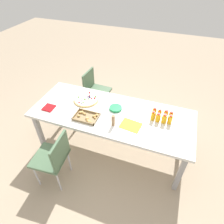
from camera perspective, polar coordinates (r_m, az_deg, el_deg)
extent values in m
plane|color=tan|center=(3.18, -0.10, -10.52)|extent=(12.00, 12.00, 0.00)
cube|color=silver|center=(2.65, -0.12, -0.58)|extent=(2.23, 0.89, 0.04)
cube|color=#99999E|center=(3.10, 20.71, -5.89)|extent=(0.06, 0.06, 0.71)
cube|color=#99999E|center=(3.53, -14.02, 2.31)|extent=(0.06, 0.06, 0.71)
cube|color=#99999E|center=(2.63, 19.59, -16.92)|extent=(0.06, 0.06, 0.71)
cube|color=#99999E|center=(3.12, -20.79, -5.60)|extent=(0.06, 0.06, 0.71)
cube|color=#4C6B4C|center=(2.63, -18.10, -12.84)|extent=(0.43, 0.43, 0.04)
cube|color=#4C6B4C|center=(2.40, -15.18, -11.31)|extent=(0.06, 0.38, 0.38)
cylinder|color=silver|center=(2.83, -21.57, -17.35)|extent=(0.02, 0.02, 0.41)
cylinder|color=silver|center=(2.96, -18.32, -12.51)|extent=(0.02, 0.02, 0.41)
cylinder|color=silver|center=(2.69, -15.60, -19.46)|extent=(0.02, 0.02, 0.41)
cylinder|color=silver|center=(2.83, -12.61, -14.21)|extent=(0.02, 0.02, 0.41)
cube|color=#4C6B4C|center=(3.58, -4.16, 6.09)|extent=(0.42, 0.42, 0.04)
cube|color=#4C6B4C|center=(3.55, -7.02, 9.24)|extent=(0.05, 0.38, 0.38)
cylinder|color=silver|center=(3.78, -0.74, 3.78)|extent=(0.02, 0.02, 0.41)
cylinder|color=silver|center=(3.56, -2.80, 0.92)|extent=(0.02, 0.02, 0.41)
cylinder|color=silver|center=(3.90, -5.07, 4.87)|extent=(0.02, 0.02, 0.41)
cylinder|color=silver|center=(3.68, -7.32, 2.16)|extent=(0.02, 0.02, 0.41)
cylinder|color=#FAAC14|center=(2.60, 17.10, -1.26)|extent=(0.05, 0.05, 0.12)
cylinder|color=red|center=(2.56, 17.40, -0.10)|extent=(0.03, 0.03, 0.02)
cylinder|color=#F9AE14|center=(2.60, 15.70, -0.91)|extent=(0.06, 0.06, 0.13)
cylinder|color=red|center=(2.55, 15.99, 0.33)|extent=(0.04, 0.04, 0.02)
cylinder|color=#F9AE14|center=(2.60, 13.95, -0.60)|extent=(0.05, 0.05, 0.12)
cylinder|color=red|center=(2.56, 14.19, 0.55)|extent=(0.03, 0.03, 0.02)
cylinder|color=#F8AF14|center=(2.60, 12.48, -0.18)|extent=(0.06, 0.06, 0.13)
cylinder|color=red|center=(2.56, 12.71, 1.03)|extent=(0.04, 0.04, 0.02)
cylinder|color=#FAAC14|center=(2.55, 16.95, -2.26)|extent=(0.05, 0.05, 0.12)
cylinder|color=red|center=(2.50, 17.26, -1.08)|extent=(0.04, 0.04, 0.02)
cylinder|color=#F8AD14|center=(2.54, 15.33, -2.00)|extent=(0.06, 0.06, 0.12)
cylinder|color=red|center=(2.50, 15.61, -0.83)|extent=(0.04, 0.04, 0.02)
cylinder|color=#FAAC14|center=(2.55, 13.58, -1.67)|extent=(0.06, 0.06, 0.12)
cylinder|color=red|center=(2.50, 13.81, -0.55)|extent=(0.04, 0.04, 0.02)
cylinder|color=#F9AF14|center=(2.55, 12.12, -1.19)|extent=(0.05, 0.05, 0.12)
cylinder|color=red|center=(2.51, 12.34, -0.01)|extent=(0.03, 0.03, 0.02)
cylinder|color=tan|center=(2.88, -7.72, 3.73)|extent=(0.37, 0.37, 0.02)
cylinder|color=white|center=(2.88, -7.74, 3.92)|extent=(0.34, 0.34, 0.01)
sphere|color=#66B238|center=(2.92, -9.97, 4.46)|extent=(0.02, 0.02, 0.02)
sphere|color=#66B238|center=(2.85, -7.11, 3.84)|extent=(0.02, 0.02, 0.02)
sphere|color=#1E1947|center=(2.86, -7.11, 3.98)|extent=(0.02, 0.02, 0.02)
sphere|color=red|center=(2.85, -5.21, 4.10)|extent=(0.02, 0.02, 0.02)
sphere|color=red|center=(2.91, -6.74, 4.84)|extent=(0.02, 0.02, 0.02)
sphere|color=#66B238|center=(2.89, -4.99, 4.63)|extent=(0.03, 0.03, 0.03)
sphere|color=red|center=(2.98, -6.75, 5.76)|extent=(0.03, 0.03, 0.03)
sphere|color=#1E1947|center=(2.79, -9.00, 2.63)|extent=(0.02, 0.02, 0.02)
sphere|color=#66B238|center=(2.80, -8.60, 2.84)|extent=(0.02, 0.02, 0.02)
sphere|color=#66B238|center=(2.88, -8.95, 4.07)|extent=(0.02, 0.02, 0.02)
sphere|color=#66B238|center=(2.85, -8.11, 3.82)|extent=(0.03, 0.03, 0.03)
sphere|color=#1E1947|center=(2.90, -7.24, 4.52)|extent=(0.02, 0.02, 0.02)
sphere|color=red|center=(2.86, -6.17, 4.04)|extent=(0.02, 0.02, 0.02)
sphere|color=red|center=(2.81, -9.80, 2.90)|extent=(0.02, 0.02, 0.02)
sphere|color=red|center=(2.84, -9.19, 3.36)|extent=(0.02, 0.02, 0.02)
sphere|color=#1E1947|center=(2.89, -6.64, 4.46)|extent=(0.03, 0.03, 0.03)
cube|color=olive|center=(2.58, -7.69, -1.60)|extent=(0.32, 0.23, 0.01)
cube|color=olive|center=(2.65, -6.69, 0.10)|extent=(0.32, 0.01, 0.03)
cube|color=olive|center=(2.51, -8.79, -2.94)|extent=(0.32, 0.01, 0.03)
cube|color=olive|center=(2.52, -4.55, -2.19)|extent=(0.01, 0.23, 0.03)
cube|color=olive|center=(2.64, -10.74, -0.60)|extent=(0.01, 0.23, 0.03)
ellipsoid|color=tan|center=(2.57, -4.51, -0.92)|extent=(0.05, 0.04, 0.03)
ellipsoid|color=tan|center=(2.51, -7.21, -2.56)|extent=(0.05, 0.04, 0.03)
ellipsoid|color=tan|center=(2.65, -9.00, -0.02)|extent=(0.05, 0.04, 0.03)
ellipsoid|color=tan|center=(2.62, -8.17, -0.54)|extent=(0.04, 0.03, 0.02)
ellipsoid|color=tan|center=(2.49, -6.78, -2.93)|extent=(0.05, 0.04, 0.03)
ellipsoid|color=tan|center=(2.54, -7.47, -1.90)|extent=(0.05, 0.03, 0.03)
ellipsoid|color=tan|center=(2.60, -9.94, -1.10)|extent=(0.04, 0.03, 0.03)
ellipsoid|color=tan|center=(2.64, -8.76, -0.16)|extent=(0.04, 0.03, 0.02)
ellipsoid|color=tan|center=(2.56, -5.37, -1.22)|extent=(0.05, 0.04, 0.03)
ellipsoid|color=tan|center=(2.54, -4.98, -1.78)|extent=(0.04, 0.03, 0.02)
ellipsoid|color=tan|center=(2.65, -9.46, -0.11)|extent=(0.05, 0.03, 0.03)
cylinder|color=#1E8C4C|center=(2.70, 1.08, 0.95)|extent=(0.18, 0.18, 0.00)
cylinder|color=#1E8C4C|center=(2.69, 1.08, 1.03)|extent=(0.18, 0.18, 0.00)
cylinder|color=#1E8C4C|center=(2.69, 1.08, 1.11)|extent=(0.18, 0.18, 0.00)
cylinder|color=#1E8C4C|center=(2.69, 1.09, 1.19)|extent=(0.18, 0.18, 0.00)
cylinder|color=#1E8C4C|center=(2.68, 1.09, 1.28)|extent=(0.18, 0.18, 0.00)
cylinder|color=#1E8C4C|center=(2.68, 1.09, 1.36)|extent=(0.18, 0.18, 0.00)
cube|color=red|center=(2.85, -18.33, 1.25)|extent=(0.15, 0.15, 0.02)
cylinder|color=#9E7A56|center=(2.40, 0.35, -2.56)|extent=(0.04, 0.04, 0.16)
cube|color=yellow|center=(2.46, 5.62, -3.98)|extent=(0.28, 0.23, 0.01)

